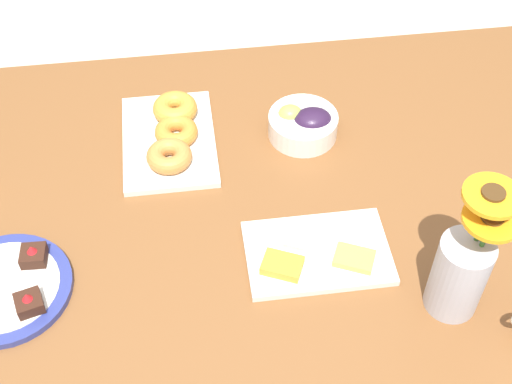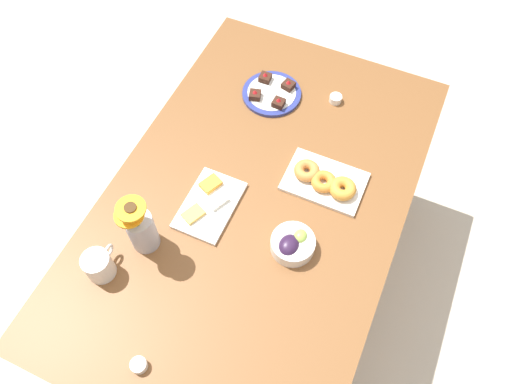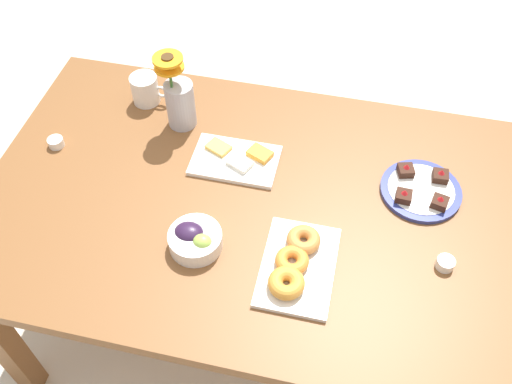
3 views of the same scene
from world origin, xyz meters
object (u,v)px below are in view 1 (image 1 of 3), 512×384
croissant_platter (171,135)px  dessert_plate (5,288)px  flower_vase (462,269)px  dining_table (256,233)px  cheese_platter (316,253)px  grape_bowl (304,124)px

croissant_platter → dessert_plate: dessert_plate is taller
dessert_plate → flower_vase: flower_vase is taller
dining_table → croissant_platter: size_ratio=5.71×
croissant_platter → dessert_plate: 0.46m
flower_vase → croissant_platter: bearing=-45.3°
cheese_platter → croissant_platter: size_ratio=0.93×
cheese_platter → dessert_plate: size_ratio=1.11×
grape_bowl → dining_table: bearing=55.9°
croissant_platter → grape_bowl: bearing=177.5°
grape_bowl → flower_vase: (-0.18, 0.45, 0.07)m
dining_table → flower_vase: 0.44m
dining_table → dessert_plate: 0.49m
grape_bowl → cheese_platter: size_ratio=0.56×
dining_table → dessert_plate: size_ratio=6.84×
croissant_platter → flower_vase: bearing=134.7°
dining_table → cheese_platter: cheese_platter is taller
dessert_plate → dining_table: bearing=-163.4°
grape_bowl → cheese_platter: bearing=83.9°
grape_bowl → dessert_plate: size_ratio=0.62×
cheese_platter → croissant_platter: croissant_platter is taller
dining_table → dessert_plate: bearing=16.6°
dining_table → cheese_platter: size_ratio=6.15×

